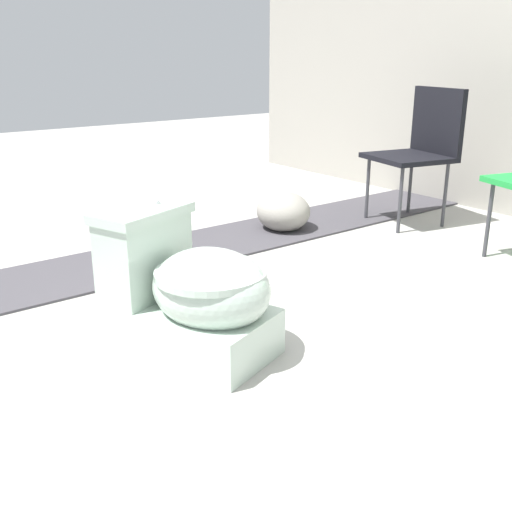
{
  "coord_description": "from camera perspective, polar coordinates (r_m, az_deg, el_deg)",
  "views": [
    {
      "loc": [
        1.62,
        -1.14,
        1.04
      ],
      "look_at": [
        -0.09,
        0.17,
        0.3
      ],
      "focal_mm": 42.0,
      "sensor_mm": 36.0,
      "label": 1
    }
  ],
  "objects": [
    {
      "name": "boulder_near",
      "position": [
        3.66,
        2.62,
        4.27
      ],
      "size": [
        0.44,
        0.42,
        0.24
      ],
      "primitive_type": "ellipsoid",
      "rotation": [
        0.0,
        0.0,
        2.8
      ],
      "color": "gray",
      "rests_on": "ground"
    },
    {
      "name": "toilet",
      "position": [
        2.15,
        -6.27,
        -3.59
      ],
      "size": [
        0.72,
        0.56,
        0.52
      ],
      "rotation": [
        0.0,
        0.0,
        0.34
      ],
      "color": "#B2C6B7",
      "rests_on": "ground"
    },
    {
      "name": "ground_plane",
      "position": [
        2.24,
        -2.12,
        -8.77
      ],
      "size": [
        14.0,
        14.0,
        0.0
      ],
      "primitive_type": "plane",
      "color": "#A8A59E"
    },
    {
      "name": "gravel_strip",
      "position": [
        3.35,
        -6.09,
        0.75
      ],
      "size": [
        0.56,
        8.0,
        0.01
      ],
      "primitive_type": "cube",
      "color": "#423F44",
      "rests_on": "ground"
    },
    {
      "name": "folding_chair_left",
      "position": [
        3.92,
        15.57,
        10.45
      ],
      "size": [
        0.53,
        0.53,
        0.83
      ],
      "rotation": [
        0.0,
        0.0,
        -1.8
      ],
      "color": "black",
      "rests_on": "ground"
    }
  ]
}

